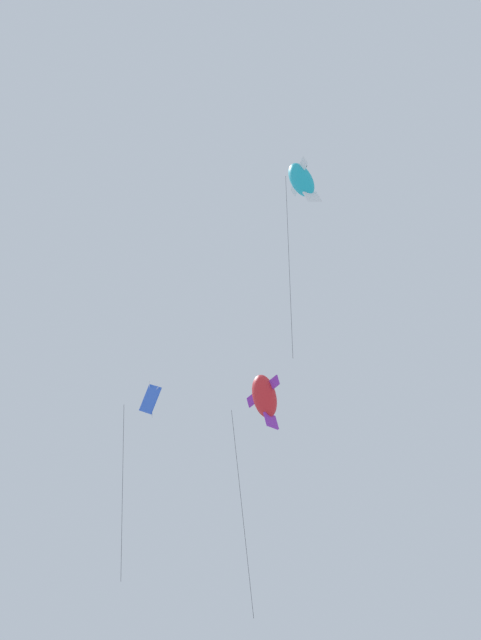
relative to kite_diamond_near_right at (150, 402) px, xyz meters
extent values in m
cube|color=blue|center=(0.01, 0.02, 0.10)|extent=(1.19, 0.54, 1.28)
cylinder|color=white|center=(0.00, 0.03, 0.11)|extent=(0.16, 0.25, 1.47)
cylinder|color=white|center=(0.01, 0.02, 0.22)|extent=(0.98, 0.39, 0.03)
cylinder|color=#47474C|center=(-0.34, -0.53, -3.43)|extent=(1.31, 0.60, 5.61)
ellipsoid|color=#1EB2C6|center=(4.51, 4.09, 7.52)|extent=(0.86, 1.27, 1.81)
cube|color=white|center=(4.08, 4.00, 7.71)|extent=(0.60, 0.19, 0.36)
cube|color=white|center=(4.94, 4.03, 7.71)|extent=(0.60, 0.19, 0.36)
cube|color=white|center=(4.49, 4.44, 6.60)|extent=(0.08, 0.67, 0.67)
sphere|color=black|center=(4.28, 4.19, 8.13)|extent=(0.14, 0.17, 0.17)
sphere|color=black|center=(4.73, 4.20, 8.13)|extent=(0.14, 0.17, 0.17)
cylinder|color=#47474C|center=(4.25, 3.56, 2.96)|extent=(1.89, 0.51, 7.01)
ellipsoid|color=red|center=(1.30, 3.43, -0.25)|extent=(1.20, 1.32, 1.72)
cube|color=purple|center=(0.97, 3.19, -0.07)|extent=(0.56, 0.40, 0.35)
cube|color=purple|center=(1.69, 3.58, -0.07)|extent=(0.56, 0.40, 0.35)
cube|color=purple|center=(1.18, 3.66, -1.16)|extent=(0.34, 0.56, 0.61)
sphere|color=black|center=(1.04, 3.46, 0.32)|extent=(0.18, 0.19, 0.15)
sphere|color=black|center=(1.42, 3.66, 0.32)|extent=(0.18, 0.19, 0.15)
cylinder|color=#47474C|center=(0.64, 2.86, -4.34)|extent=(1.67, 1.06, 6.11)
camera|label=1|loc=(24.40, -2.78, -24.80)|focal=61.44mm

